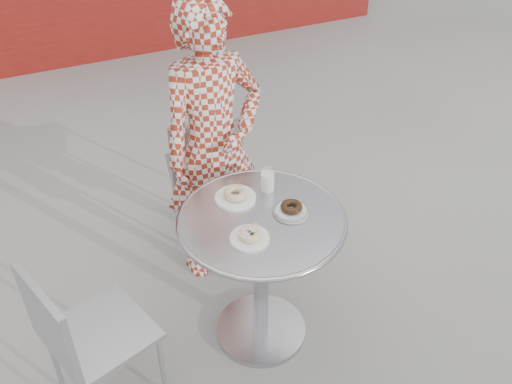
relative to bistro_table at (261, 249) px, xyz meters
name	(u,v)px	position (x,y,z in m)	size (l,w,h in m)	color
ground	(260,324)	(0.01, 0.04, -0.57)	(60.00, 60.00, 0.00)	#A29F9A
bistro_table	(261,249)	(0.00, 0.00, 0.00)	(0.75, 0.75, 0.76)	silver
chair_far	(205,193)	(0.04, 0.90, -0.31)	(0.46, 0.46, 0.83)	#A3A5AA
chair_left	(104,360)	(-0.77, -0.05, -0.32)	(0.50, 0.50, 0.83)	#A3A5AA
seated_person	(213,146)	(0.01, 0.60, 0.20)	(0.56, 0.37, 1.55)	maroon
plate_far	(235,196)	(-0.05, 0.17, 0.20)	(0.19, 0.19, 0.05)	white
plate_near	(250,236)	(-0.10, -0.10, 0.20)	(0.17, 0.17, 0.04)	white
plate_checker	(291,209)	(0.14, -0.01, 0.20)	(0.17, 0.17, 0.04)	white
milk_cup	(267,181)	(0.11, 0.18, 0.23)	(0.07, 0.07, 0.11)	white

